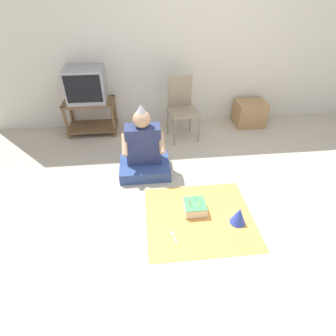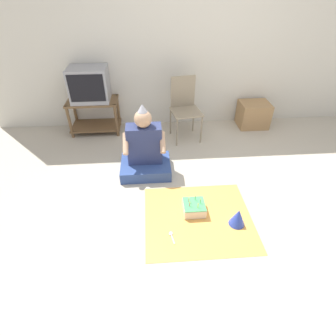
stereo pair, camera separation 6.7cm
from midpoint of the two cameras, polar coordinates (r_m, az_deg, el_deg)
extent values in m
plane|color=#BCB29E|center=(2.97, 12.47, -7.49)|extent=(16.00, 16.00, 0.00)
cube|color=beige|center=(4.19, 7.41, 26.10)|extent=(6.40, 0.06, 2.55)
cube|color=brown|center=(4.17, -15.70, 13.83)|extent=(0.75, 0.44, 0.03)
cube|color=brown|center=(4.34, -14.83, 8.94)|extent=(0.75, 0.44, 0.02)
cylinder|color=brown|center=(4.18, -20.18, 9.33)|extent=(0.04, 0.04, 0.51)
cylinder|color=brown|center=(4.05, -10.72, 10.09)|extent=(0.04, 0.04, 0.51)
cylinder|color=brown|center=(4.51, -19.19, 11.52)|extent=(0.04, 0.04, 0.51)
cylinder|color=brown|center=(4.38, -10.35, 12.27)|extent=(0.04, 0.04, 0.51)
cube|color=#99999E|center=(4.09, -16.30, 17.09)|extent=(0.54, 0.42, 0.47)
cube|color=black|center=(3.89, -16.83, 16.23)|extent=(0.48, 0.01, 0.37)
cube|color=gray|center=(3.86, 4.47, 12.08)|extent=(0.47, 0.47, 0.02)
cube|color=gray|center=(3.94, 3.76, 16.24)|extent=(0.36, 0.08, 0.45)
cylinder|color=gray|center=(3.75, 2.45, 7.71)|extent=(0.02, 0.02, 0.43)
cylinder|color=gray|center=(3.86, 7.77, 8.29)|extent=(0.02, 0.02, 0.43)
cylinder|color=gray|center=(4.06, 1.03, 10.16)|extent=(0.02, 0.02, 0.43)
cylinder|color=gray|center=(4.16, 6.02, 10.65)|extent=(0.02, 0.02, 0.43)
cube|color=#A87F51|center=(4.54, 18.47, 10.99)|extent=(0.46, 0.39, 0.39)
cube|color=#334C8C|center=(3.31, -4.28, 0.24)|extent=(0.61, 0.49, 0.14)
cube|color=navy|center=(3.17, -4.55, 5.25)|extent=(0.41, 0.21, 0.48)
sphere|color=tan|center=(3.02, -4.85, 10.59)|extent=(0.20, 0.20, 0.20)
cone|color=silver|center=(2.96, -4.98, 12.87)|extent=(0.11, 0.11, 0.09)
cylinder|color=tan|center=(3.05, -8.61, 5.23)|extent=(0.06, 0.25, 0.20)
cylinder|color=tan|center=(3.05, -0.56, 5.61)|extent=(0.06, 0.25, 0.20)
cube|color=#EFA84C|center=(2.77, 7.30, -10.71)|extent=(1.10, 0.98, 0.01)
cube|color=#F4E0C6|center=(2.79, 6.37, -8.60)|extent=(0.23, 0.23, 0.10)
cube|color=#4CB266|center=(2.76, 6.45, -7.82)|extent=(0.22, 0.22, 0.01)
cylinder|color=#66C666|center=(2.75, 7.74, -7.30)|extent=(0.01, 0.01, 0.06)
sphere|color=#FFCC4C|center=(2.73, 7.80, -6.79)|extent=(0.01, 0.01, 0.01)
cylinder|color=#66C666|center=(2.78, 6.63, -6.59)|extent=(0.01, 0.01, 0.06)
sphere|color=#FFCC4C|center=(2.76, 6.68, -6.08)|extent=(0.01, 0.01, 0.01)
cylinder|color=#EA4C4C|center=(2.75, 5.26, -7.09)|extent=(0.01, 0.01, 0.06)
sphere|color=#FFCC4C|center=(2.73, 5.30, -6.58)|extent=(0.01, 0.01, 0.01)
cylinder|color=#EA4C4C|center=(2.71, 5.44, -7.98)|extent=(0.01, 0.01, 0.06)
sphere|color=#FFCC4C|center=(2.69, 5.48, -7.47)|extent=(0.01, 0.01, 0.01)
cylinder|color=yellow|center=(2.70, 7.25, -8.25)|extent=(0.01, 0.01, 0.06)
sphere|color=#FFCC4C|center=(2.68, 7.31, -7.73)|extent=(0.01, 0.01, 0.01)
cone|color=blue|center=(2.72, 15.66, -10.26)|extent=(0.16, 0.16, 0.19)
ellipsoid|color=white|center=(2.61, 1.38, -14.07)|extent=(0.04, 0.05, 0.01)
cube|color=white|center=(2.57, 1.84, -15.28)|extent=(0.03, 0.10, 0.01)
camera|label=1|loc=(0.03, -89.32, 0.51)|focal=28.00mm
camera|label=2|loc=(0.03, 90.68, -0.51)|focal=28.00mm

